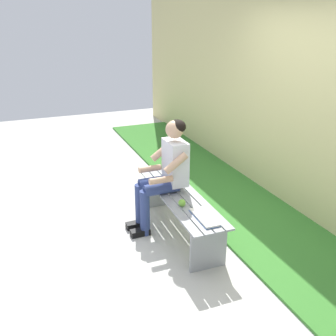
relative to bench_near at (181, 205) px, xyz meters
name	(u,v)px	position (x,y,z in m)	size (l,w,h in m)	color
ground_plane	(77,211)	(1.00, 1.00, -0.37)	(10.00, 7.00, 0.04)	beige
grass_strip	(268,213)	(0.00, -1.19, -0.34)	(9.00, 1.66, 0.03)	#387A2D
brick_wall	(288,80)	(0.50, -1.68, 1.20)	(9.50, 0.24, 3.10)	#D1C684
bench_near	(181,205)	(0.00, 0.00, 0.00)	(1.69, 0.47, 0.47)	gray
person_seated	(165,171)	(0.21, 0.10, 0.35)	(0.50, 0.69, 1.27)	silver
apple	(182,203)	(-0.24, 0.09, 0.15)	(0.08, 0.08, 0.08)	#72B738
book_open	(204,217)	(-0.56, -0.01, 0.12)	(0.42, 0.17, 0.02)	white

